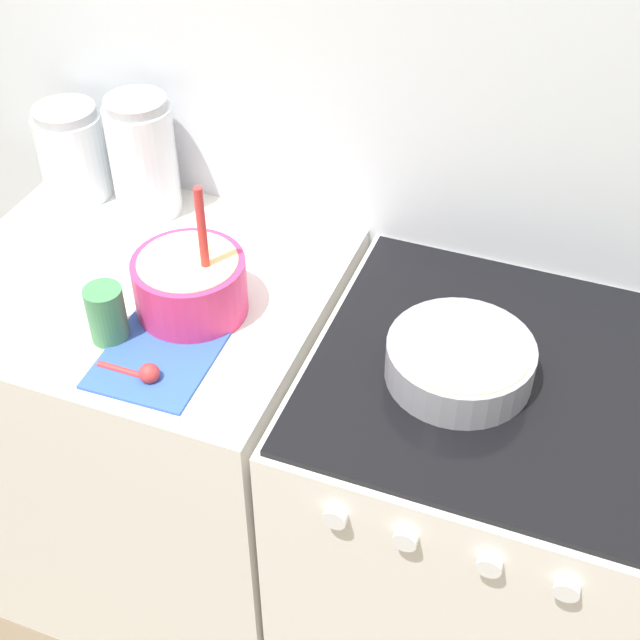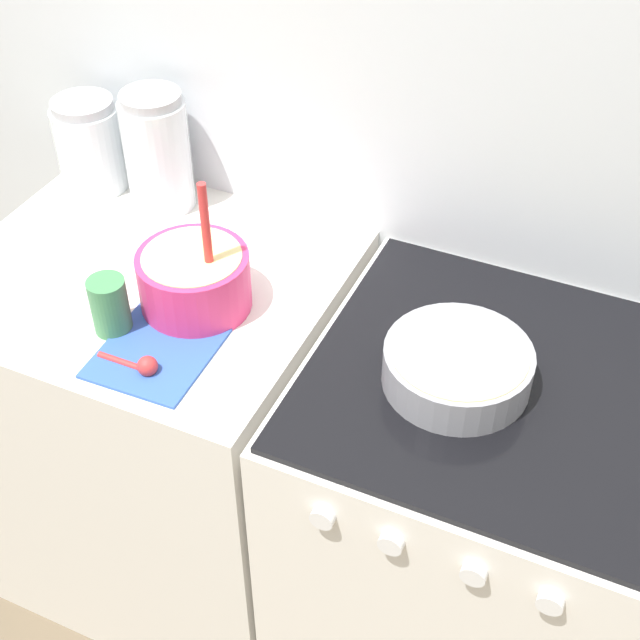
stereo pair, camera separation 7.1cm
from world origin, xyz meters
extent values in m
cube|color=silver|center=(0.00, 0.66, 1.20)|extent=(4.47, 0.05, 2.40)
cube|color=silver|center=(-0.37, 0.32, 0.46)|extent=(0.74, 0.64, 0.92)
cube|color=white|center=(0.34, 0.32, 0.45)|extent=(0.66, 0.64, 0.91)
cube|color=black|center=(0.34, 0.32, 0.91)|extent=(0.63, 0.61, 0.01)
cylinder|color=white|center=(0.16, -0.01, 0.84)|extent=(0.04, 0.02, 0.04)
cylinder|color=white|center=(0.28, -0.01, 0.84)|extent=(0.04, 0.02, 0.04)
cylinder|color=white|center=(0.41, -0.01, 0.84)|extent=(0.04, 0.02, 0.04)
cylinder|color=white|center=(0.52, -0.01, 0.84)|extent=(0.04, 0.02, 0.04)
cylinder|color=#E0336B|center=(-0.23, 0.28, 0.97)|extent=(0.21, 0.21, 0.11)
cylinder|color=#EFDB8C|center=(-0.23, 0.28, 1.00)|extent=(0.18, 0.18, 0.06)
cylinder|color=red|center=(-0.19, 0.28, 1.07)|extent=(0.02, 0.02, 0.25)
cylinder|color=gray|center=(0.28, 0.29, 0.95)|extent=(0.25, 0.25, 0.07)
cylinder|color=#EFDB8C|center=(0.28, 0.29, 0.96)|extent=(0.23, 0.23, 0.06)
cylinder|color=silver|center=(-0.63, 0.55, 1.01)|extent=(0.14, 0.14, 0.18)
cylinder|color=olive|center=(-0.63, 0.55, 0.97)|extent=(0.13, 0.13, 0.11)
cylinder|color=#B2B2B7|center=(-0.63, 0.55, 1.11)|extent=(0.13, 0.13, 0.02)
cylinder|color=silver|center=(-0.46, 0.55, 1.04)|extent=(0.14, 0.14, 0.24)
cylinder|color=white|center=(-0.46, 0.55, 0.99)|extent=(0.12, 0.12, 0.14)
cylinder|color=#B2B2B7|center=(-0.46, 0.55, 1.16)|extent=(0.12, 0.12, 0.02)
cylinder|color=#3F7F4C|center=(-0.33, 0.16, 0.97)|extent=(0.07, 0.07, 0.11)
cube|color=#3359B2|center=(-0.22, 0.14, 0.92)|extent=(0.20, 0.22, 0.01)
cylinder|color=red|center=(-0.26, 0.09, 0.92)|extent=(0.09, 0.01, 0.01)
sphere|color=red|center=(-0.21, 0.09, 0.94)|extent=(0.04, 0.04, 0.04)
camera|label=1|loc=(0.44, -0.81, 1.99)|focal=50.00mm
camera|label=2|loc=(0.51, -0.78, 1.99)|focal=50.00mm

